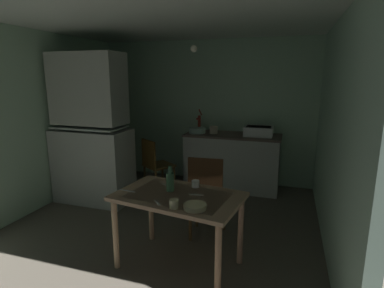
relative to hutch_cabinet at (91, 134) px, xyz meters
name	(u,v)px	position (x,y,z in m)	size (l,w,h in m)	color
ground_plane	(170,218)	(1.30, -0.23, -1.01)	(4.74, 4.74, 0.00)	#554F45
wall_back	(206,112)	(1.30, 1.53, 0.21)	(3.84, 0.10, 2.45)	#ADD0AF
wall_left	(43,120)	(-0.62, -0.23, 0.21)	(0.10, 3.52, 2.45)	#AED4B0
wall_right	(338,135)	(3.22, -0.23, 0.21)	(0.10, 3.52, 2.45)	#AACCB3
ceiling_slab	(167,17)	(1.30, -0.23, 1.49)	(3.84, 3.52, 0.10)	white
hutch_cabinet	(91,134)	(0.00, 0.00, 0.00)	(1.10, 0.57, 2.15)	#B4B5AC
counter_cabinet	(232,161)	(1.86, 1.16, -0.55)	(1.54, 0.64, 0.91)	#B4B5AC
sink_basin	(258,131)	(2.27, 1.16, -0.02)	(0.44, 0.34, 0.15)	silver
hand_pump	(199,122)	(1.28, 1.20, 0.07)	(0.05, 0.27, 0.39)	maroon
mixing_bowl_counter	(197,130)	(1.27, 1.11, -0.05)	(0.28, 0.28, 0.09)	#ADD1C1
stoneware_crock	(214,130)	(1.54, 1.14, -0.04)	(0.13, 0.13, 0.12)	beige
dining_table	(179,204)	(1.77, -1.17, -0.37)	(1.27, 0.89, 0.74)	#A07E5F
chair_far_side	(207,197)	(1.89, -0.58, -0.50)	(0.43, 0.43, 0.98)	#4F371B
chair_by_counter	(156,164)	(0.76, 0.52, -0.53)	(0.56, 0.56, 0.88)	#513919
serving_bowl_wide	(195,206)	(2.01, -1.42, -0.25)	(0.20, 0.20, 0.04)	beige
mug_tall	(174,204)	(1.84, -1.46, -0.23)	(0.08, 0.08, 0.07)	beige
mug_dark	(196,184)	(1.87, -0.92, -0.23)	(0.08, 0.08, 0.07)	white
glass_bottle	(170,181)	(1.66, -1.10, -0.17)	(0.08, 0.08, 0.25)	#4C7F56
table_knife	(127,191)	(1.26, -1.23, -0.27)	(0.18, 0.02, 0.01)	silver
teaspoon_near_bowl	(166,185)	(1.56, -0.96, -0.27)	(0.13, 0.02, 0.01)	beige
teaspoon_by_cup	(196,195)	(1.93, -1.12, -0.27)	(0.13, 0.02, 0.01)	beige
serving_spoon	(158,203)	(1.66, -1.41, -0.27)	(0.13, 0.02, 0.01)	beige
pendant_bulb	(194,49)	(1.60, -0.14, 1.14)	(0.08, 0.08, 0.08)	#F9EFCC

